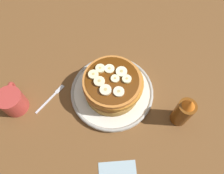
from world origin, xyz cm
name	(u,v)px	position (x,y,z in cm)	size (l,w,h in cm)	color
ground_plane	(112,95)	(0.00, 0.00, -1.50)	(140.00, 140.00, 3.00)	brown
plate	(112,92)	(0.00, 0.00, 1.11)	(27.94, 27.94, 2.07)	silver
pancake_stack	(113,85)	(0.20, -0.28, 5.73)	(19.39, 19.21, 8.01)	olive
banana_slice_0	(115,78)	(0.24, -0.96, 9.96)	(2.66, 2.66, 0.85)	#F2F0BE
banana_slice_1	(99,82)	(-0.29, 3.92, 10.06)	(3.38, 3.38, 1.05)	#F7E3B3
banana_slice_2	(119,92)	(-4.51, -1.05, 9.97)	(3.30, 3.30, 0.86)	#F3E6C0
banana_slice_3	(100,69)	(4.45, 2.76, 10.04)	(3.01, 3.01, 1.01)	#F2F0B7
banana_slice_4	(127,79)	(-0.97, -4.35, 10.06)	(2.84, 2.84, 1.03)	#EEF3BF
banana_slice_5	(110,69)	(3.85, -0.22, 9.88)	(3.18, 3.18, 0.68)	#EFF0C0
banana_slice_6	(121,72)	(1.99, -3.41, 9.95)	(3.54, 3.54, 0.83)	#F4F3C5
banana_slice_7	(93,75)	(2.75, 5.23, 10.05)	(3.18, 3.18, 1.01)	#FDF0B2
banana_slice_8	(106,90)	(-3.19, 2.65, 10.05)	(3.52, 3.52, 1.03)	beige
coffee_mug	(13,101)	(2.41, 31.90, 3.99)	(11.03, 7.95, 7.74)	#B23833
fork	(52,97)	(2.91, 20.38, 0.25)	(9.04, 10.65, 0.50)	silver
syrup_bottle	(183,112)	(-13.37, -19.01, 6.29)	(5.34, 5.34, 14.02)	brown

